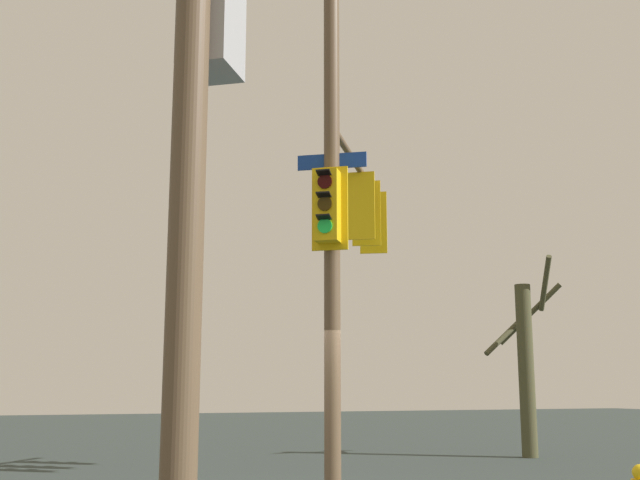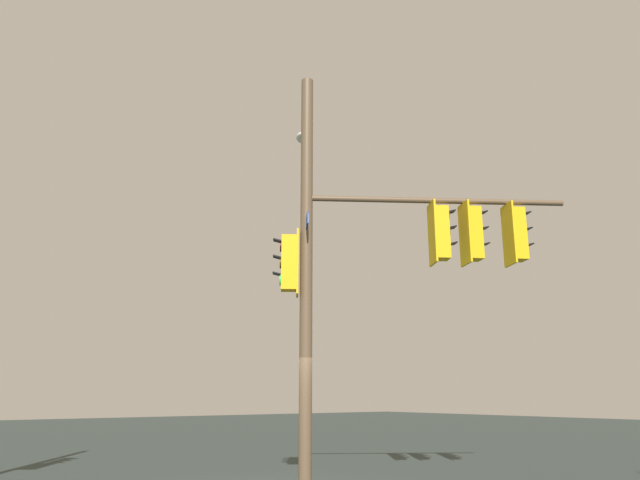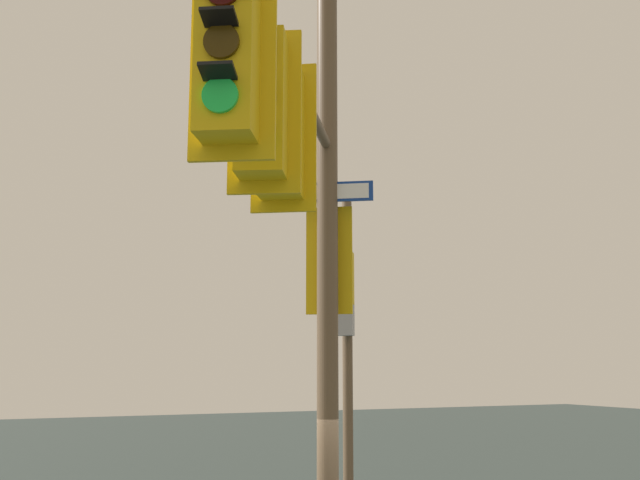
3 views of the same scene
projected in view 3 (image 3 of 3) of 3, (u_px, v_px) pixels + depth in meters
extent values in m
cylinder|color=brown|center=(327.00, 271.00, 8.71)|extent=(0.25, 0.25, 8.39)
cylinder|color=brown|center=(282.00, 55.00, 6.33)|extent=(3.06, 4.57, 0.12)
cube|color=gold|center=(280.00, 132.00, 6.16)|extent=(0.47, 0.45, 1.10)
cube|color=gold|center=(284.00, 138.00, 6.33)|extent=(0.49, 0.34, 1.30)
cylinder|color=#2F0403|center=(277.00, 86.00, 6.06)|extent=(0.20, 0.14, 0.22)
cube|color=black|center=(275.00, 68.00, 6.00)|extent=(0.26, 0.25, 0.06)
cylinder|color=#352504|center=(276.00, 125.00, 6.00)|extent=(0.20, 0.14, 0.22)
cube|color=black|center=(274.00, 108.00, 5.95)|extent=(0.26, 0.25, 0.06)
cylinder|color=#19D147|center=(276.00, 166.00, 5.94)|extent=(0.20, 0.14, 0.22)
cube|color=black|center=(274.00, 149.00, 5.89)|extent=(0.26, 0.25, 0.06)
cylinder|color=brown|center=(281.00, 61.00, 6.27)|extent=(0.04, 0.04, 0.15)
cube|color=gold|center=(261.00, 104.00, 5.50)|extent=(0.46, 0.44, 1.10)
cube|color=gold|center=(265.00, 111.00, 5.67)|extent=(0.51, 0.31, 1.30)
cylinder|color=#2F0403|center=(259.00, 51.00, 5.40)|extent=(0.21, 0.13, 0.22)
cube|color=black|center=(257.00, 31.00, 5.35)|extent=(0.26, 0.24, 0.06)
cylinder|color=#352504|center=(258.00, 96.00, 5.34)|extent=(0.21, 0.13, 0.22)
cube|color=black|center=(257.00, 76.00, 5.29)|extent=(0.26, 0.24, 0.06)
cylinder|color=#19D147|center=(257.00, 141.00, 5.29)|extent=(0.21, 0.13, 0.22)
cube|color=black|center=(256.00, 122.00, 5.23)|extent=(0.26, 0.24, 0.06)
cylinder|color=brown|center=(263.00, 25.00, 5.61)|extent=(0.04, 0.04, 0.15)
cube|color=gold|center=(227.00, 53.00, 4.61)|extent=(0.46, 0.44, 1.10)
cube|color=gold|center=(233.00, 64.00, 4.77)|extent=(0.50, 0.32, 1.30)
cylinder|color=#352504|center=(221.00, 41.00, 4.44)|extent=(0.21, 0.14, 0.22)
cube|color=black|center=(219.00, 17.00, 4.39)|extent=(0.26, 0.24, 0.06)
cylinder|color=#19D147|center=(220.00, 95.00, 4.39)|extent=(0.21, 0.14, 0.22)
cube|color=black|center=(218.00, 71.00, 4.33)|extent=(0.26, 0.24, 0.06)
cube|color=gold|center=(331.00, 262.00, 9.07)|extent=(0.47, 0.45, 1.10)
cube|color=gold|center=(329.00, 260.00, 8.90)|extent=(0.48, 0.35, 1.30)
cylinder|color=#2F0403|center=(333.00, 237.00, 9.28)|extent=(0.20, 0.15, 0.22)
cube|color=black|center=(334.00, 229.00, 9.38)|extent=(0.26, 0.25, 0.06)
cylinder|color=#352504|center=(334.00, 264.00, 9.23)|extent=(0.20, 0.15, 0.22)
cube|color=black|center=(334.00, 255.00, 9.32)|extent=(0.26, 0.25, 0.06)
cylinder|color=#19D147|center=(334.00, 291.00, 9.17)|extent=(0.20, 0.15, 0.22)
cube|color=black|center=(335.00, 282.00, 9.26)|extent=(0.26, 0.25, 0.06)
cube|color=navy|center=(327.00, 192.00, 8.87)|extent=(0.94, 0.63, 0.24)
cube|color=white|center=(327.00, 192.00, 8.85)|extent=(0.84, 0.55, 0.18)
cylinder|color=brown|center=(347.00, 344.00, 15.82)|extent=(0.22, 0.22, 7.09)
cube|color=#99999E|center=(345.00, 317.00, 15.60)|extent=(0.52, 0.54, 0.76)
cube|color=gold|center=(345.00, 279.00, 15.73)|extent=(0.47, 0.45, 1.10)
cylinder|color=#2F0403|center=(344.00, 262.00, 15.63)|extent=(0.20, 0.15, 0.22)
cube|color=black|center=(344.00, 256.00, 15.58)|extent=(0.26, 0.25, 0.06)
cylinder|color=#352504|center=(344.00, 278.00, 15.57)|extent=(0.20, 0.15, 0.22)
cube|color=black|center=(344.00, 272.00, 15.52)|extent=(0.26, 0.25, 0.06)
cylinder|color=#19D147|center=(344.00, 294.00, 15.51)|extent=(0.20, 0.15, 0.22)
cube|color=black|center=(344.00, 288.00, 15.46)|extent=(0.26, 0.25, 0.06)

